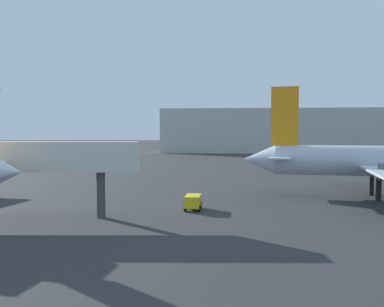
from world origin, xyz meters
The scene contains 4 objects.
airplane_on_taxiway centered at (18.64, 32.46, 3.87)m, with size 29.78×26.96×11.77m.
airplane_far_left centered at (22.83, 73.64, 2.68)m, with size 23.60×21.84×7.77m.
baggage_cart centered at (-0.44, 24.36, 0.76)m, with size 1.40×2.42×1.30m.
terminal_building centered at (15.77, 126.08, 7.02)m, with size 70.43×18.39×14.05m, color #B7B7B2.
Camera 1 is at (2.89, -11.87, 6.98)m, focal length 38.78 mm.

